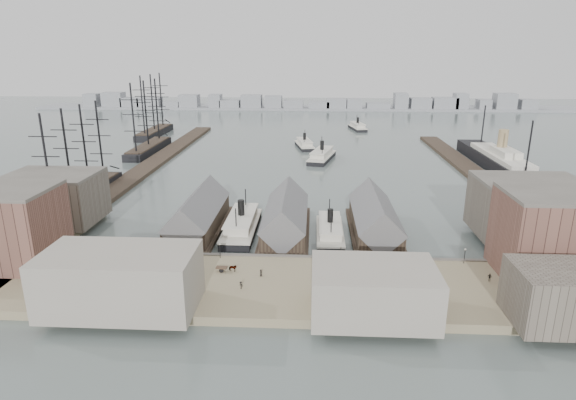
# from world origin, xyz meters

# --- Properties ---
(ground) EXTENTS (900.00, 900.00, 0.00)m
(ground) POSITION_xyz_m (0.00, 0.00, 0.00)
(ground) COLOR #525E5C
(ground) RESTS_ON ground
(quay) EXTENTS (180.00, 30.00, 2.00)m
(quay) POSITION_xyz_m (0.00, -20.00, 1.00)
(quay) COLOR #847859
(quay) RESTS_ON ground
(seawall) EXTENTS (180.00, 1.20, 2.30)m
(seawall) POSITION_xyz_m (0.00, -5.20, 1.15)
(seawall) COLOR #59544C
(seawall) RESTS_ON ground
(west_wharf) EXTENTS (10.00, 220.00, 1.60)m
(west_wharf) POSITION_xyz_m (-68.00, 100.00, 0.80)
(west_wharf) COLOR #2D231C
(west_wharf) RESTS_ON ground
(east_wharf) EXTENTS (10.00, 180.00, 1.60)m
(east_wharf) POSITION_xyz_m (78.00, 90.00, 0.80)
(east_wharf) COLOR #2D231C
(east_wharf) RESTS_ON ground
(ferry_shed_west) EXTENTS (14.00, 42.00, 12.60)m
(ferry_shed_west) POSITION_xyz_m (-26.00, 16.88, 4.64)
(ferry_shed_west) COLOR #2D231C
(ferry_shed_west) RESTS_ON ground
(ferry_shed_center) EXTENTS (14.00, 42.00, 12.60)m
(ferry_shed_center) POSITION_xyz_m (0.00, 16.88, 4.64)
(ferry_shed_center) COLOR #2D231C
(ferry_shed_center) RESTS_ON ground
(ferry_shed_east) EXTENTS (14.00, 42.00, 12.60)m
(ferry_shed_east) POSITION_xyz_m (26.00, 16.88, 4.64)
(ferry_shed_east) COLOR #2D231C
(ferry_shed_east) RESTS_ON ground
(warehouse_west_back) EXTENTS (26.00, 20.00, 14.00)m
(warehouse_west_back) POSITION_xyz_m (-70.00, 18.00, 9.00)
(warehouse_west_back) COLOR #60564C
(warehouse_west_back) RESTS_ON west_land
(warehouse_east_front) EXTENTS (30.00, 18.00, 19.00)m
(warehouse_east_front) POSITION_xyz_m (66.00, -12.00, 11.50)
(warehouse_east_front) COLOR brown
(warehouse_east_front) RESTS_ON east_land
(warehouse_east_back) EXTENTS (28.00, 20.00, 15.00)m
(warehouse_east_back) POSITION_xyz_m (68.00, 15.00, 9.50)
(warehouse_east_back) COLOR #60564C
(warehouse_east_back) RESTS_ON east_land
(street_bldg_center) EXTENTS (24.00, 16.00, 10.00)m
(street_bldg_center) POSITION_xyz_m (20.00, -32.00, 7.00)
(street_bldg_center) COLOR gray
(street_bldg_center) RESTS_ON quay
(street_bldg_west) EXTENTS (30.00, 16.00, 12.00)m
(street_bldg_west) POSITION_xyz_m (-30.00, -32.00, 8.00)
(street_bldg_west) COLOR gray
(street_bldg_west) RESTS_ON quay
(street_bldg_east) EXTENTS (18.00, 14.00, 11.00)m
(street_bldg_east) POSITION_xyz_m (55.00, -33.00, 7.50)
(street_bldg_east) COLOR #60564C
(street_bldg_east) RESTS_ON quay
(lamp_post_far_w) EXTENTS (0.44, 0.44, 3.92)m
(lamp_post_far_w) POSITION_xyz_m (-45.00, -7.00, 4.71)
(lamp_post_far_w) COLOR black
(lamp_post_far_w) RESTS_ON quay
(lamp_post_near_w) EXTENTS (0.44, 0.44, 3.92)m
(lamp_post_near_w) POSITION_xyz_m (-15.00, -7.00, 4.71)
(lamp_post_near_w) COLOR black
(lamp_post_near_w) RESTS_ON quay
(lamp_post_near_e) EXTENTS (0.44, 0.44, 3.92)m
(lamp_post_near_e) POSITION_xyz_m (15.00, -7.00, 4.71)
(lamp_post_near_e) COLOR black
(lamp_post_near_e) RESTS_ON quay
(lamp_post_far_e) EXTENTS (0.44, 0.44, 3.92)m
(lamp_post_far_e) POSITION_xyz_m (45.00, -7.00, 4.71)
(lamp_post_far_e) COLOR black
(lamp_post_far_e) RESTS_ON quay
(far_shore) EXTENTS (500.00, 40.00, 15.72)m
(far_shore) POSITION_xyz_m (-2.07, 334.14, 3.91)
(far_shore) COLOR gray
(far_shore) RESTS_ON ground
(ferry_docked_west) EXTENTS (8.95, 29.82, 10.65)m
(ferry_docked_west) POSITION_xyz_m (-13.00, 16.04, 2.50)
(ferry_docked_west) COLOR black
(ferry_docked_west) RESTS_ON ground
(ferry_docked_east) EXTENTS (7.65, 25.51, 9.11)m
(ferry_docked_east) POSITION_xyz_m (13.00, 13.56, 2.13)
(ferry_docked_east) COLOR black
(ferry_docked_east) RESTS_ON ground
(ferry_open_near) EXTENTS (15.24, 30.21, 10.35)m
(ferry_open_near) POSITION_xyz_m (11.99, 116.39, 2.43)
(ferry_open_near) COLOR black
(ferry_open_near) RESTS_ON ground
(ferry_open_mid) EXTENTS (12.16, 25.59, 8.79)m
(ferry_open_mid) POSITION_xyz_m (2.76, 148.19, 2.06)
(ferry_open_mid) COLOR black
(ferry_open_mid) RESTS_ON ground
(ferry_open_far) EXTENTS (12.04, 25.95, 8.93)m
(ferry_open_far) POSITION_xyz_m (37.66, 214.97, 2.09)
(ferry_open_far) COLOR black
(ferry_open_far) RESTS_ON ground
(sailing_ship_near) EXTENTS (8.13, 56.02, 33.43)m
(sailing_ship_near) POSITION_xyz_m (-76.19, 46.84, 2.45)
(sailing_ship_near) COLOR black
(sailing_ship_near) RESTS_ON ground
(sailing_ship_mid) EXTENTS (9.05, 52.30, 37.21)m
(sailing_ship_mid) POSITION_xyz_m (-79.95, 131.99, 2.66)
(sailing_ship_mid) COLOR black
(sailing_ship_mid) RESTS_ON ground
(sailing_ship_far) EXTENTS (9.26, 51.46, 38.08)m
(sailing_ship_far) POSITION_xyz_m (-93.53, 183.70, 2.75)
(sailing_ship_far) COLOR black
(sailing_ship_far) RESTS_ON ground
(ocean_steamer) EXTENTS (12.57, 91.83, 18.37)m
(ocean_steamer) POSITION_xyz_m (92.00, 100.29, 3.95)
(ocean_steamer) COLOR black
(ocean_steamer) RESTS_ON ground
(tram) EXTENTS (3.35, 9.70, 3.38)m
(tram) POSITION_xyz_m (53.34, -15.03, 3.73)
(tram) COLOR black
(tram) RESTS_ON quay
(horse_cart_left) EXTENTS (4.80, 2.40, 1.55)m
(horse_cart_left) POSITION_xyz_m (-31.65, -16.22, 2.80)
(horse_cart_left) COLOR black
(horse_cart_left) RESTS_ON quay
(horse_cart_center) EXTENTS (4.98, 1.69, 1.69)m
(horse_cart_center) POSITION_xyz_m (-11.31, -14.54, 2.84)
(horse_cart_center) COLOR black
(horse_cart_center) RESTS_ON quay
(horse_cart_right) EXTENTS (4.79, 2.34, 1.63)m
(horse_cart_right) POSITION_xyz_m (11.84, -25.04, 2.82)
(horse_cart_right) COLOR black
(horse_cart_right) RESTS_ON quay
(pedestrian_0) EXTENTS (0.71, 0.75, 1.65)m
(pedestrian_0) POSITION_xyz_m (-45.73, -10.65, 2.83)
(pedestrian_0) COLOR black
(pedestrian_0) RESTS_ON quay
(pedestrian_1) EXTENTS (1.07, 0.96, 1.82)m
(pedestrian_1) POSITION_xyz_m (-43.09, -20.75, 2.91)
(pedestrian_1) COLOR black
(pedestrian_1) RESTS_ON quay
(pedestrian_2) EXTENTS (1.09, 0.67, 1.64)m
(pedestrian_2) POSITION_xyz_m (-28.77, -8.00, 2.82)
(pedestrian_2) COLOR black
(pedestrian_2) RESTS_ON quay
(pedestrian_3) EXTENTS (0.94, 0.95, 1.61)m
(pedestrian_3) POSITION_xyz_m (-20.88, -20.84, 2.80)
(pedestrian_3) COLOR black
(pedestrian_3) RESTS_ON quay
(pedestrian_4) EXTENTS (0.62, 0.87, 1.67)m
(pedestrian_4) POSITION_xyz_m (-3.70, -16.56, 2.83)
(pedestrian_4) COLOR black
(pedestrian_4) RESTS_ON quay
(pedestrian_5) EXTENTS (0.56, 0.68, 1.63)m
(pedestrian_5) POSITION_xyz_m (10.06, -17.09, 2.81)
(pedestrian_5) COLOR black
(pedestrian_5) RESTS_ON quay
(pedestrian_6) EXTENTS (0.82, 0.97, 1.78)m
(pedestrian_6) POSITION_xyz_m (15.25, -10.67, 2.89)
(pedestrian_6) COLOR black
(pedestrian_6) RESTS_ON quay
(pedestrian_7) EXTENTS (1.02, 1.22, 1.64)m
(pedestrian_7) POSITION_xyz_m (29.64, -24.14, 2.82)
(pedestrian_7) COLOR black
(pedestrian_7) RESTS_ON quay
(pedestrian_8) EXTENTS (1.13, 0.90, 1.79)m
(pedestrian_8) POSITION_xyz_m (47.98, -16.16, 2.90)
(pedestrian_8) COLOR black
(pedestrian_8) RESTS_ON quay
(pedestrian_9) EXTENTS (0.93, 0.87, 1.60)m
(pedestrian_9) POSITION_xyz_m (59.47, -23.87, 2.80)
(pedestrian_9) COLOR black
(pedestrian_9) RESTS_ON quay
(pedestrian_10) EXTENTS (1.27, 1.14, 1.71)m
(pedestrian_10) POSITION_xyz_m (-7.40, -22.92, 2.85)
(pedestrian_10) COLOR black
(pedestrian_10) RESTS_ON quay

